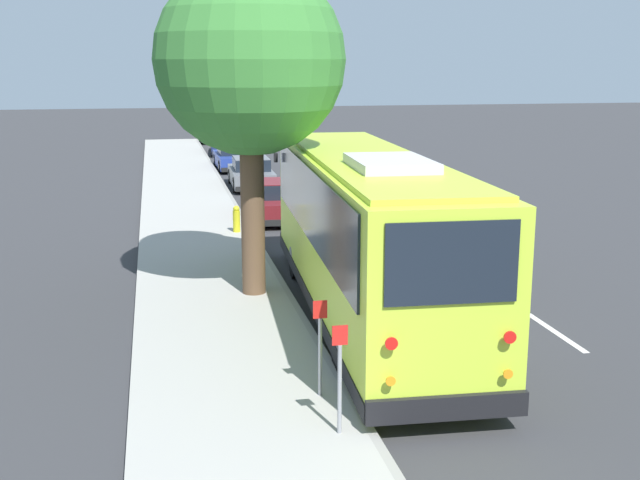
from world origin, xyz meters
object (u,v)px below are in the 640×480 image
at_px(parked_sedan_maroon, 277,201).
at_px(parked_sedan_blue, 233,157).
at_px(fire_hydrant, 237,219).
at_px(street_tree, 249,48).
at_px(sign_post_near, 340,378).
at_px(parked_sedan_gray, 251,174).
at_px(parked_sedan_navy, 226,143).
at_px(sign_post_far, 320,347).
at_px(parked_sedan_silver, 213,133).
at_px(shuttle_bus, 366,227).

height_order(parked_sedan_maroon, parked_sedan_blue, parked_sedan_maroon).
xyz_separation_m(parked_sedan_maroon, fire_hydrant, (-2.59, 1.66, -0.05)).
relative_size(street_tree, sign_post_near, 4.92).
height_order(parked_sedan_maroon, parked_sedan_gray, parked_sedan_maroon).
height_order(parked_sedan_gray, parked_sedan_navy, parked_sedan_navy).
bearing_deg(fire_hydrant, parked_sedan_navy, -4.34).
bearing_deg(sign_post_far, parked_sedan_gray, -4.15).
xyz_separation_m(parked_sedan_blue, parked_sedan_silver, (14.08, -0.06, 0.02)).
distance_m(sign_post_far, fire_hydrant, 12.49).
height_order(parked_sedan_navy, parked_sedan_silver, parked_sedan_navy).
bearing_deg(shuttle_bus, fire_hydrant, 15.18).
distance_m(sign_post_near, sign_post_far, 1.33).
relative_size(sign_post_near, fire_hydrant, 1.95).
bearing_deg(parked_sedan_maroon, fire_hydrant, 152.19).
distance_m(shuttle_bus, sign_post_far, 4.58).
distance_m(parked_sedan_silver, fire_hydrant, 29.79).
height_order(parked_sedan_gray, street_tree, street_tree).
bearing_deg(parked_sedan_navy, parked_sedan_silver, 6.33).
bearing_deg(sign_post_far, fire_hydrant, 0.03).
bearing_deg(parked_sedan_gray, sign_post_far, 177.13).
height_order(parked_sedan_navy, fire_hydrant, parked_sedan_navy).
height_order(shuttle_bus, parked_sedan_silver, shuttle_bus).
xyz_separation_m(shuttle_bus, sign_post_near, (-5.42, 1.80, -0.96)).
distance_m(parked_sedan_gray, parked_sedan_navy, 13.10).
distance_m(street_tree, sign_post_near, 8.60).
height_order(sign_post_far, fire_hydrant, sign_post_far).
bearing_deg(sign_post_far, street_tree, 2.90).
bearing_deg(sign_post_near, street_tree, 2.37).
relative_size(parked_sedan_silver, sign_post_far, 2.89).
distance_m(street_tree, fire_hydrant, 8.20).
bearing_deg(sign_post_far, parked_sedan_silver, -2.05).
bearing_deg(parked_sedan_silver, parked_sedan_navy, -176.95).
bearing_deg(fire_hydrant, street_tree, 177.41).
bearing_deg(parked_sedan_silver, parked_sedan_blue, -178.81).
height_order(parked_sedan_gray, parked_sedan_blue, parked_sedan_gray).
distance_m(parked_sedan_gray, parked_sedan_silver, 20.14).
bearing_deg(parked_sedan_maroon, parked_sedan_silver, 5.08).
height_order(parked_sedan_maroon, parked_sedan_silver, parked_sedan_maroon).
bearing_deg(sign_post_far, parked_sedan_blue, -2.96).
height_order(parked_sedan_navy, sign_post_far, sign_post_far).
relative_size(parked_sedan_gray, street_tree, 0.54).
bearing_deg(parked_sedan_blue, parked_sedan_navy, -2.85).
relative_size(shuttle_bus, street_tree, 1.49).
xyz_separation_m(parked_sedan_maroon, sign_post_near, (-16.41, 1.65, 0.36)).
height_order(parked_sedan_silver, street_tree, street_tree).
bearing_deg(parked_sedan_gray, parked_sedan_blue, 2.67).
xyz_separation_m(parked_sedan_gray, parked_sedan_blue, (6.06, 0.15, -0.01)).
distance_m(parked_sedan_silver, street_tree, 36.65).
distance_m(parked_sedan_silver, sign_post_near, 43.59).
distance_m(parked_sedan_gray, sign_post_far, 22.15).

